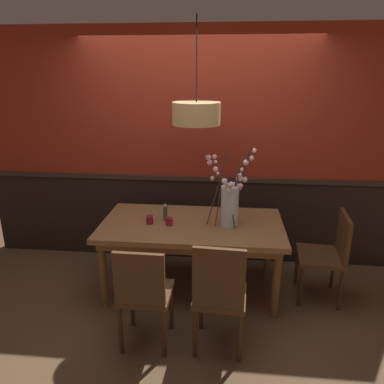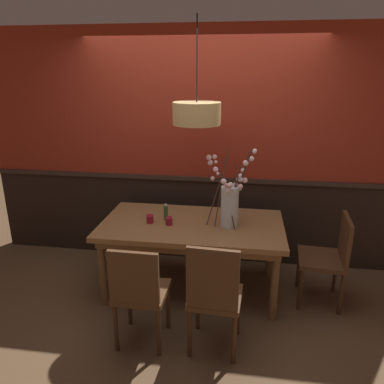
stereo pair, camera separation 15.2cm
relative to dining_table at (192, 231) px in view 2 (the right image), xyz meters
name	(u,v)px [view 2 (the right image)]	position (x,y,z in m)	size (l,w,h in m)	color
ground_plane	(192,288)	(0.00, 0.00, -0.65)	(24.00, 24.00, 0.00)	brown
back_wall	(201,151)	(0.00, 0.72, 0.65)	(4.94, 0.14, 2.61)	black
dining_table	(192,231)	(0.00, 0.00, 0.00)	(1.77, 0.95, 0.74)	olive
chair_far_side_right	(227,213)	(0.30, 0.91, -0.15)	(0.47, 0.43, 0.88)	#4C301C
chair_head_east_end	(330,255)	(1.32, -0.03, -0.15)	(0.46, 0.48, 0.89)	#4C301C
chair_near_side_left	(139,290)	(-0.29, -0.88, -0.14)	(0.41, 0.40, 0.91)	#4C301C
chair_near_side_right	(214,294)	(0.30, -0.87, -0.12)	(0.43, 0.42, 0.97)	#4C301C
vase_with_blossoms	(230,203)	(0.36, -0.01, 0.31)	(0.48, 0.37, 0.75)	silver
candle_holder_nearer_center	(150,219)	(-0.41, -0.06, 0.13)	(0.07, 0.07, 0.08)	maroon
candle_holder_nearer_edge	(169,221)	(-0.21, -0.08, 0.12)	(0.07, 0.07, 0.08)	maroon
condiment_bottle	(166,212)	(-0.27, 0.05, 0.16)	(0.04, 0.04, 0.16)	#2D5633
pendant_lamp	(197,114)	(0.03, 0.07, 1.13)	(0.44, 0.44, 0.93)	tan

